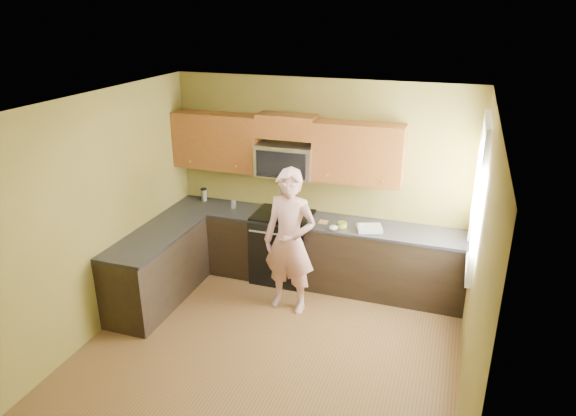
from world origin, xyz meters
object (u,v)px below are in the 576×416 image
at_px(frying_pan, 283,218).
at_px(travel_mug, 204,201).
at_px(stove, 283,246).
at_px(woman, 290,242).
at_px(butter_tub, 342,227).
at_px(microwave, 286,175).

relative_size(frying_pan, travel_mug, 2.49).
distance_m(stove, woman, 0.88).
distance_m(stove, frying_pan, 0.50).
bearing_deg(travel_mug, butter_tub, -7.88).
xyz_separation_m(microwave, frying_pan, (0.05, -0.27, -0.50)).
relative_size(frying_pan, butter_tub, 3.95).
bearing_deg(woman, butter_tub, 54.97).
height_order(woman, frying_pan, woman).
height_order(microwave, travel_mug, microwave).
height_order(frying_pan, butter_tub, frying_pan).
bearing_deg(microwave, stove, -90.00).
bearing_deg(butter_tub, travel_mug, 172.12).
height_order(stove, microwave, microwave).
relative_size(microwave, butter_tub, 6.54).
relative_size(microwave, woman, 0.42).
height_order(woman, butter_tub, woman).
bearing_deg(stove, frying_pan, -69.61).
xyz_separation_m(stove, woman, (0.33, -0.69, 0.43)).
distance_m(butter_tub, travel_mug, 2.12).
distance_m(microwave, travel_mug, 1.37).
bearing_deg(microwave, travel_mug, 177.20).
bearing_deg(butter_tub, frying_pan, -176.78).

